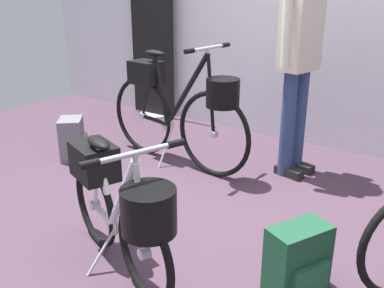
{
  "coord_description": "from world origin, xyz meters",
  "views": [
    {
      "loc": [
        1.44,
        -1.91,
        1.49
      ],
      "look_at": [
        -0.02,
        0.15,
        0.55
      ],
      "focal_mm": 40.22,
      "sensor_mm": 36.0,
      "label": 1
    }
  ],
  "objects": [
    {
      "name": "visitor_near_wall",
      "position": [
        0.18,
        1.29,
        1.04
      ],
      "size": [
        0.32,
        0.53,
        1.78
      ],
      "color": "navy",
      "rests_on": "ground_plane"
    },
    {
      "name": "ground_plane",
      "position": [
        0.0,
        0.0,
        0.0
      ],
      "size": [
        7.06,
        7.06,
        0.0
      ],
      "primitive_type": "plane",
      "color": "#473342"
    },
    {
      "name": "handbag_on_floor",
      "position": [
        -1.55,
        0.44,
        0.19
      ],
      "size": [
        0.32,
        0.32,
        0.38
      ],
      "color": "slate",
      "rests_on": "ground_plane"
    },
    {
      "name": "backpack_on_floor",
      "position": [
        0.83,
        -0.13,
        0.19
      ],
      "size": [
        0.29,
        0.36,
        0.38
      ],
      "color": "#19472D",
      "rests_on": "ground_plane"
    },
    {
      "name": "display_bike_right",
      "position": [
        -0.67,
        0.89,
        0.52
      ],
      "size": [
        1.53,
        0.53,
        1.06
      ],
      "color": "black",
      "rests_on": "ground_plane"
    },
    {
      "name": "folding_bike_foreground",
      "position": [
        -0.02,
        -0.51,
        0.42
      ],
      "size": [
        1.07,
        0.56,
        0.79
      ],
      "color": "black",
      "rests_on": "ground_plane"
    },
    {
      "name": "floor_banner_stand",
      "position": [
        -1.85,
        1.93,
        0.69
      ],
      "size": [
        0.6,
        0.36,
        1.56
      ],
      "color": "#B7B7BC",
      "rests_on": "ground_plane"
    }
  ]
}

